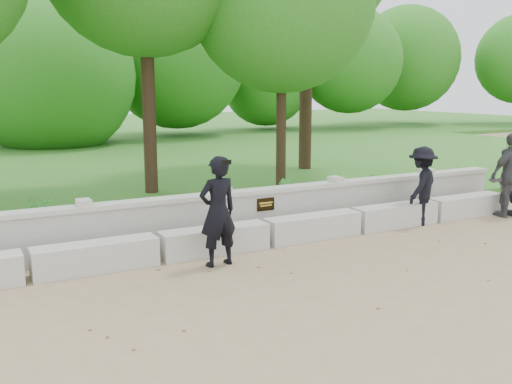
% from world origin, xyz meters
% --- Properties ---
extents(ground, '(80.00, 80.00, 0.00)m').
position_xyz_m(ground, '(0.00, 0.00, 0.00)').
color(ground, '#9B815F').
rests_on(ground, ground).
extents(lawn, '(40.00, 22.00, 0.25)m').
position_xyz_m(lawn, '(0.00, 14.00, 0.12)').
color(lawn, '#2A5C18').
rests_on(lawn, ground).
extents(concrete_bench, '(11.90, 0.45, 0.45)m').
position_xyz_m(concrete_bench, '(0.00, 1.90, 0.22)').
color(concrete_bench, beige).
rests_on(concrete_bench, ground).
extents(parapet_wall, '(12.50, 0.35, 0.90)m').
position_xyz_m(parapet_wall, '(0.00, 2.60, 0.46)').
color(parapet_wall, '#BBB8B0').
rests_on(parapet_wall, ground).
extents(man_main, '(0.68, 0.61, 1.75)m').
position_xyz_m(man_main, '(-1.23, 1.26, 0.88)').
color(man_main, black).
rests_on(man_main, ground).
extents(visitor_left, '(0.85, 0.74, 1.48)m').
position_xyz_m(visitor_left, '(5.80, 1.59, 0.74)').
color(visitor_left, '#3C3D41').
rests_on(visitor_left, ground).
extents(visitor_mid, '(1.20, 1.02, 1.61)m').
position_xyz_m(visitor_mid, '(3.58, 1.80, 0.80)').
color(visitor_mid, black).
rests_on(visitor_mid, ground).
extents(visitor_right, '(1.12, 0.58, 1.83)m').
position_xyz_m(visitor_right, '(5.80, 1.41, 0.92)').
color(visitor_right, '#3F3F44').
rests_on(visitor_right, ground).
extents(shrub_a, '(0.36, 0.36, 0.58)m').
position_xyz_m(shrub_a, '(-3.61, 4.35, 0.54)').
color(shrub_a, '#32812B').
rests_on(shrub_a, lawn).
extents(shrub_b, '(0.45, 0.46, 0.65)m').
position_xyz_m(shrub_b, '(1.28, 3.30, 0.58)').
color(shrub_b, '#32812B').
rests_on(shrub_b, lawn).
extents(shrub_c, '(0.66, 0.66, 0.56)m').
position_xyz_m(shrub_c, '(3.76, 3.30, 0.53)').
color(shrub_c, '#32812B').
rests_on(shrub_c, lawn).
extents(shrub_d, '(0.41, 0.41, 0.55)m').
position_xyz_m(shrub_d, '(-3.41, 4.11, 0.52)').
color(shrub_d, '#32812B').
rests_on(shrub_d, lawn).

